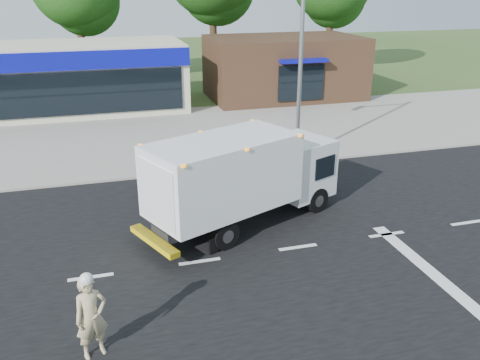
# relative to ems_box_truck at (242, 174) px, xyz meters

# --- Properties ---
(ground) EXTENTS (120.00, 120.00, 0.00)m
(ground) POSITION_rel_ems_box_truck_xyz_m (1.18, -1.97, -1.77)
(ground) COLOR #385123
(ground) RESTS_ON ground
(road_asphalt) EXTENTS (60.00, 14.00, 0.02)m
(road_asphalt) POSITION_rel_ems_box_truck_xyz_m (1.18, -1.97, -1.76)
(road_asphalt) COLOR black
(road_asphalt) RESTS_ON ground
(sidewalk) EXTENTS (60.00, 2.40, 0.12)m
(sidewalk) POSITION_rel_ems_box_truck_xyz_m (1.18, 6.23, -1.71)
(sidewalk) COLOR gray
(sidewalk) RESTS_ON ground
(parking_apron) EXTENTS (60.00, 9.00, 0.02)m
(parking_apron) POSITION_rel_ems_box_truck_xyz_m (1.18, 12.03, -1.76)
(parking_apron) COLOR gray
(parking_apron) RESTS_ON ground
(lane_markings) EXTENTS (55.20, 7.00, 0.01)m
(lane_markings) POSITION_rel_ems_box_truck_xyz_m (2.53, -3.32, -1.75)
(lane_markings) COLOR silver
(lane_markings) RESTS_ON road_asphalt
(ems_box_truck) EXTENTS (7.19, 4.71, 3.07)m
(ems_box_truck) POSITION_rel_ems_box_truck_xyz_m (0.00, 0.00, 0.00)
(ems_box_truck) COLOR black
(ems_box_truck) RESTS_ON ground
(emergency_worker) EXTENTS (0.81, 0.66, 2.01)m
(emergency_worker) POSITION_rel_ems_box_truck_xyz_m (-4.74, -5.11, -0.78)
(emergency_worker) COLOR tan
(emergency_worker) RESTS_ON ground
(retail_strip_mall) EXTENTS (18.00, 6.20, 4.00)m
(retail_strip_mall) POSITION_rel_ems_box_truck_xyz_m (-7.82, 17.96, 0.25)
(retail_strip_mall) COLOR beige
(retail_strip_mall) RESTS_ON ground
(brown_storefront) EXTENTS (10.00, 6.70, 4.00)m
(brown_storefront) POSITION_rel_ems_box_truck_xyz_m (8.18, 18.01, 0.23)
(brown_storefront) COLOR #382316
(brown_storefront) RESTS_ON ground
(traffic_signal_pole) EXTENTS (3.51, 0.25, 8.00)m
(traffic_signal_pole) POSITION_rel_ems_box_truck_xyz_m (3.54, 5.63, 3.16)
(traffic_signal_pole) COLOR gray
(traffic_signal_pole) RESTS_ON ground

